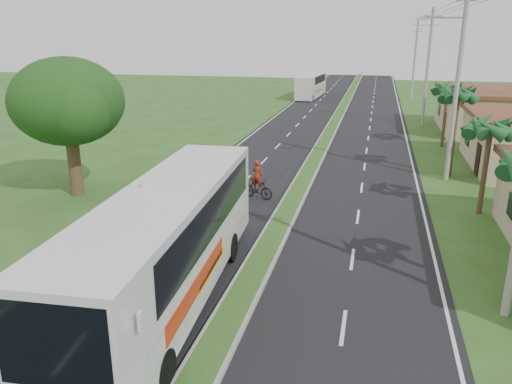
# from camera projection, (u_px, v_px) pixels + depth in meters

# --- Properties ---
(ground) EXTENTS (180.00, 180.00, 0.00)m
(ground) POSITION_uv_depth(u_px,v_px,m) (234.00, 313.00, 16.12)
(ground) COLOR #304E1C
(ground) RESTS_ON ground
(road_asphalt) EXTENTS (14.00, 160.00, 0.02)m
(road_asphalt) POSITION_uv_depth(u_px,v_px,m) (313.00, 164.00, 34.64)
(road_asphalt) COLOR black
(road_asphalt) RESTS_ON ground
(median_strip) EXTENTS (1.20, 160.00, 0.18)m
(median_strip) POSITION_uv_depth(u_px,v_px,m) (313.00, 162.00, 34.61)
(median_strip) COLOR gray
(median_strip) RESTS_ON ground
(lane_edge_left) EXTENTS (0.12, 160.00, 0.01)m
(lane_edge_left) POSITION_uv_depth(u_px,v_px,m) (221.00, 158.00, 36.14)
(lane_edge_left) COLOR silver
(lane_edge_left) RESTS_ON ground
(lane_edge_right) EXTENTS (0.12, 160.00, 0.01)m
(lane_edge_right) POSITION_uv_depth(u_px,v_px,m) (414.00, 170.00, 33.15)
(lane_edge_right) COLOR silver
(lane_edge_right) RESTS_ON ground
(shop_far) EXTENTS (8.60, 11.60, 3.82)m
(shop_far) POSITION_uv_depth(u_px,v_px,m) (488.00, 110.00, 45.75)
(shop_far) COLOR #BFB781
(shop_far) RESTS_ON ground
(palm_verge_b) EXTENTS (2.40, 2.40, 5.05)m
(palm_verge_b) POSITION_uv_depth(u_px,v_px,m) (491.00, 127.00, 23.81)
(palm_verge_b) COLOR #473321
(palm_verge_b) RESTS_ON ground
(palm_verge_c) EXTENTS (2.40, 2.40, 5.85)m
(palm_verge_c) POSITION_uv_depth(u_px,v_px,m) (459.00, 94.00, 30.20)
(palm_verge_c) COLOR #473321
(palm_verge_c) RESTS_ON ground
(palm_verge_d) EXTENTS (2.40, 2.40, 5.25)m
(palm_verge_d) POSITION_uv_depth(u_px,v_px,m) (448.00, 89.00, 38.60)
(palm_verge_d) COLOR #473321
(palm_verge_d) RESTS_ON ground
(shade_tree) EXTENTS (6.30, 6.00, 7.54)m
(shade_tree) POSITION_uv_depth(u_px,v_px,m) (66.00, 105.00, 26.58)
(shade_tree) COLOR #473321
(shade_tree) RESTS_ON ground
(utility_pole_b) EXTENTS (3.20, 0.28, 12.00)m
(utility_pole_b) POSITION_uv_depth(u_px,v_px,m) (458.00, 77.00, 29.00)
(utility_pole_b) COLOR gray
(utility_pole_b) RESTS_ON ground
(utility_pole_c) EXTENTS (1.60, 0.28, 11.00)m
(utility_pole_c) POSITION_uv_depth(u_px,v_px,m) (428.00, 66.00, 47.70)
(utility_pole_c) COLOR gray
(utility_pole_c) RESTS_ON ground
(utility_pole_d) EXTENTS (1.60, 0.28, 10.50)m
(utility_pole_d) POSITION_uv_depth(u_px,v_px,m) (415.00, 59.00, 66.31)
(utility_pole_d) COLOR gray
(utility_pole_d) RESTS_ON ground
(coach_bus_main) EXTENTS (3.56, 13.35, 4.27)m
(coach_bus_main) POSITION_uv_depth(u_px,v_px,m) (169.00, 237.00, 16.13)
(coach_bus_main) COLOR silver
(coach_bus_main) RESTS_ON ground
(coach_bus_far) EXTENTS (3.04, 11.00, 3.17)m
(coach_bus_far) POSITION_uv_depth(u_px,v_px,m) (311.00, 84.00, 70.36)
(coach_bus_far) COLOR silver
(coach_bus_far) RESTS_ON ground
(motorcyclist) EXTENTS (1.91, 0.99, 2.17)m
(motorcyclist) POSITION_uv_depth(u_px,v_px,m) (257.00, 185.00, 27.11)
(motorcyclist) COLOR black
(motorcyclist) RESTS_ON ground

